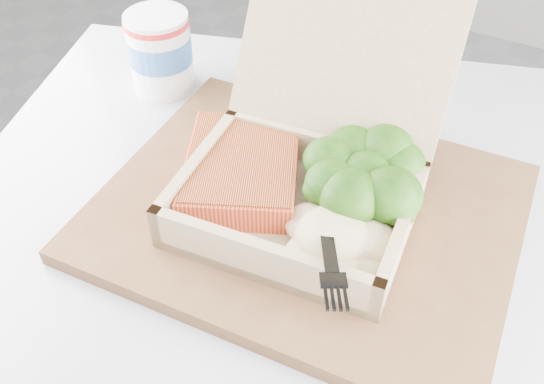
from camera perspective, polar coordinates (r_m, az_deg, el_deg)
The scene contains 9 objects.
cafe_table at distance 0.68m, azimuth 3.18°, elevation -16.14°, with size 0.91×0.91×0.70m.
serving_tray at distance 0.57m, azimuth 3.33°, elevation -1.89°, with size 0.37×0.30×0.02m, color brown.
takeout_container at distance 0.54m, azimuth 3.75°, elevation 3.34°, with size 0.23×0.26×0.17m.
salmon_fillet at distance 0.56m, azimuth -2.86°, elevation 2.20°, with size 0.10×0.13×0.03m, color #E25C2C.
broccoli_pile at distance 0.54m, azimuth 8.75°, elevation 1.17°, with size 0.12×0.12×0.04m, color #376716, non-canonical shape.
mashed_potatoes at distance 0.50m, azimuth 5.70°, elevation -4.12°, with size 0.10×0.09×0.04m, color beige.
plastic_fork at distance 0.49m, azimuth 5.06°, elevation -2.62°, with size 0.08×0.13×0.03m.
paper_cup at distance 0.72m, azimuth -10.49°, elevation 13.03°, with size 0.07×0.07×0.09m.
receipt at distance 0.72m, azimuth 4.35°, elevation 9.02°, with size 0.07×0.13×0.00m, color white.
Camera 1 is at (0.64, -0.12, 1.11)m, focal length 40.00 mm.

